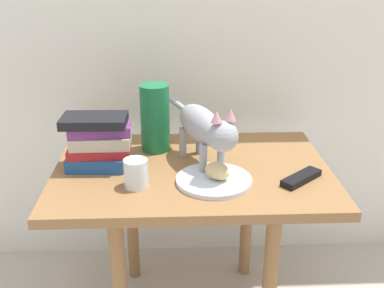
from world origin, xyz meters
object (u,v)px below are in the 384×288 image
Objects in this scene: green_vase at (155,118)px; tv_remote at (301,178)px; side_table at (192,189)px; book_stack at (98,141)px; candle_jar at (136,175)px; bread_roll at (217,171)px; cat at (205,128)px; plate at (214,180)px.

tv_remote is (0.44, -0.26, -0.10)m from green_vase.
side_table is 4.10× the size of book_stack.
side_table is 0.24m from candle_jar.
bread_roll is 0.15m from cat.
tv_remote is (0.28, -0.11, -0.12)m from cat.
cat is at bearing -3.03° from book_stack.
tv_remote is at bearing 0.12° from bread_roll.
cat is at bearing 31.48° from candle_jar.
side_table is 0.35m from tv_remote.
plate is at bearing -60.63° from side_table.
cat is at bearing 105.03° from bread_roll.
candle_jar reaches higher than plate.
tv_remote is (0.26, -0.00, 0.00)m from plate.
bread_roll is at bearing 139.72° from tv_remote.
candle_jar is at bearing -100.11° from green_vase.
bread_roll is 0.18× the size of cat.
candle_jar is (0.12, -0.14, -0.05)m from book_stack.
plate is 2.65× the size of candle_jar.
green_vase is (-0.18, 0.26, 0.11)m from plate.
green_vase reaches higher than book_stack.
green_vase is at bearing 124.63° from plate.
bread_roll is at bearing -19.88° from book_stack.
candle_jar is at bearing -143.59° from side_table.
bread_roll is at bearing -17.01° from plate.
candle_jar is at bearing 141.24° from tv_remote.
book_stack reaches higher than candle_jar.
cat is (-0.03, 0.11, 0.09)m from bread_roll.
bread_roll is (0.01, -0.00, 0.03)m from plate.
book_stack is at bearing 127.61° from tv_remote.
candle_jar is (-0.05, -0.27, -0.08)m from green_vase.
candle_jar is at bearing -148.52° from cat.
plate is 0.38m from book_stack.
green_vase is at bearing 127.98° from side_table.
candle_jar is (-0.21, -0.13, -0.09)m from cat.
tv_remote is at bearing -12.00° from book_stack.
side_table is 3.79× the size of green_vase.
cat is at bearing 100.68° from plate.
green_vase reaches higher than side_table.
bread_roll is at bearing -54.27° from green_vase.
candle_jar is at bearing -49.20° from book_stack.
cat is 0.26m from candle_jar.
tv_remote is at bearing -18.83° from side_table.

